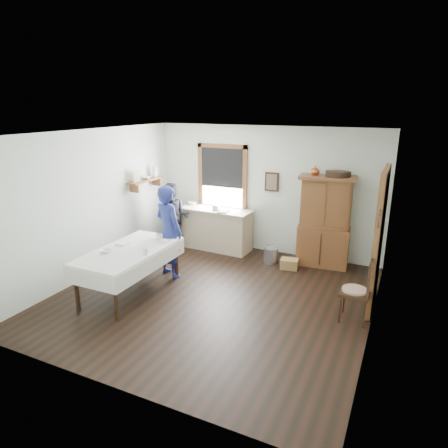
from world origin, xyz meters
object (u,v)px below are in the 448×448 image
at_px(work_counter, 216,229).
at_px(figure_dark, 173,220).
at_px(spindle_chair, 355,289).
at_px(pail, 271,255).
at_px(woman_blue, 169,235).
at_px(dining_table, 130,271).
at_px(wicker_basket, 289,264).
at_px(china_hutch, 325,222).

xyz_separation_m(work_counter, figure_dark, (-0.80, -0.49, 0.24)).
height_order(spindle_chair, pail, spindle_chair).
bearing_deg(pail, woman_blue, -137.36).
distance_m(dining_table, figure_dark, 2.14).
bearing_deg(dining_table, wicker_basket, 44.53).
bearing_deg(work_counter, dining_table, -95.49).
bearing_deg(china_hutch, pail, -167.03).
bearing_deg(wicker_basket, dining_table, -135.47).
height_order(pail, wicker_basket, pail).
height_order(dining_table, figure_dark, figure_dark).
bearing_deg(dining_table, figure_dark, 101.84).
relative_size(china_hutch, dining_table, 0.93).
bearing_deg(pail, figure_dark, -174.15).
height_order(china_hutch, woman_blue, china_hutch).
bearing_deg(work_counter, woman_blue, -92.37).
relative_size(spindle_chair, wicker_basket, 2.98).
height_order(spindle_chair, wicker_basket, spindle_chair).
height_order(pail, woman_blue, woman_blue).
bearing_deg(dining_table, work_counter, 81.91).
xyz_separation_m(spindle_chair, pail, (-1.85, 1.64, -0.34)).
relative_size(work_counter, woman_blue, 1.00).
xyz_separation_m(dining_table, figure_dark, (-0.44, 2.08, 0.31)).
distance_m(work_counter, woman_blue, 1.72).
bearing_deg(work_counter, spindle_chair, -27.95).
relative_size(wicker_basket, woman_blue, 0.21).
distance_m(china_hutch, wicker_basket, 1.07).
bearing_deg(spindle_chair, pail, 138.45).
bearing_deg(wicker_basket, china_hutch, 40.94).
distance_m(china_hutch, dining_table, 3.80).
distance_m(pail, wicker_basket, 0.46).
bearing_deg(wicker_basket, figure_dark, -178.50).
bearing_deg(spindle_chair, figure_dark, 160.69).
distance_m(wicker_basket, woman_blue, 2.43).
xyz_separation_m(china_hutch, woman_blue, (-2.50, -1.72, -0.10)).
relative_size(china_hutch, spindle_chair, 1.80).
bearing_deg(dining_table, woman_blue, 76.18).
height_order(work_counter, wicker_basket, work_counter).
relative_size(china_hutch, wicker_basket, 5.36).
xyz_separation_m(china_hutch, wicker_basket, (-0.54, -0.47, -0.81)).
bearing_deg(figure_dark, china_hutch, -7.02).
bearing_deg(dining_table, spindle_chair, 10.36).
height_order(spindle_chair, woman_blue, woman_blue).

